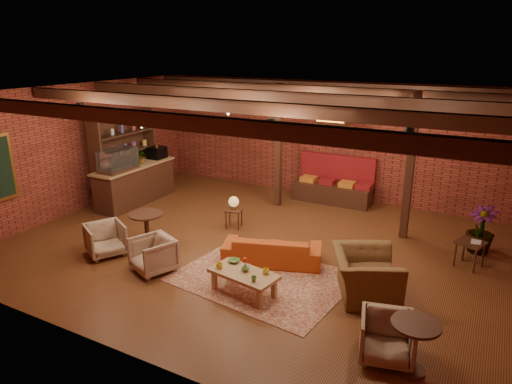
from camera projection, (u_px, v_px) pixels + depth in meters
The scene contains 27 objects.
floor at pixel (251, 245), 9.80m from camera, with size 10.00×10.00×0.00m, color #401E10.
ceiling at pixel (250, 94), 8.82m from camera, with size 10.00×8.00×0.02m, color black.
wall_back at pixel (320, 139), 12.67m from camera, with size 10.00×0.02×3.20m, color maroon.
wall_front at pixel (103, 245), 5.95m from camera, with size 10.00×0.02×3.20m, color maroon.
wall_left at pixel (78, 148), 11.56m from camera, with size 0.02×8.00×3.20m, color maroon.
ceiling_beams at pixel (250, 100), 8.86m from camera, with size 9.80×6.40×0.22m, color #311C10, non-canonical shape.
ceiling_pipe at pixel (284, 103), 10.27m from camera, with size 0.12×0.12×9.60m, color black.
post_left at pixel (278, 147), 11.76m from camera, with size 0.16×0.16×3.20m, color #311C10.
post_right at pixel (410, 168), 9.73m from camera, with size 0.16×0.16×3.20m, color #311C10.
service_counter at pixel (135, 174), 12.24m from camera, with size 0.80×2.50×1.60m, color #311C10, non-canonical shape.
plant_counter at pixel (141, 158), 12.23m from camera, with size 0.35×0.39×0.30m, color #337F33.
shelving_hutch at pixel (125, 157), 12.38m from camera, with size 0.52×2.00×2.40m, color #311C10, non-canonical shape.
banquette at pixel (333, 184), 12.36m from camera, with size 2.10×0.70×1.00m, color maroon, non-canonical shape.
service_sign at pixel (331, 118), 11.41m from camera, with size 0.86×0.06×0.30m, color orange.
ceiling_spotlights at pixel (250, 111), 8.92m from camera, with size 6.40×4.40×0.28m, color black, non-canonical shape.
rug at pixel (263, 278), 8.40m from camera, with size 3.01×2.30×0.01m, color maroon.
sofa at pixel (272, 249), 8.93m from camera, with size 1.91×0.75×0.56m, color #A84117.
coffee_table at pixel (243, 274), 7.79m from camera, with size 1.27×0.78×0.66m.
side_table_lamp at pixel (234, 204), 10.56m from camera, with size 0.45×0.45×0.77m.
round_table_left at pixel (147, 224), 9.59m from camera, with size 0.71×0.71×0.74m.
armchair_a at pixel (105, 238), 9.25m from camera, with size 0.71×0.67×0.73m, color #BDAA92.
armchair_b at pixel (153, 253), 8.57m from camera, with size 0.71×0.67×0.73m, color #BDAA92.
armchair_right at pixel (366, 268), 7.66m from camera, with size 1.20×0.78×1.05m, color brown.
side_table_book at pixel (471, 244), 8.70m from camera, with size 0.60×0.60×0.54m.
round_table_right at pixel (414, 340), 5.85m from camera, with size 0.63×0.63×0.74m.
armchair_far at pixel (387, 335), 6.15m from camera, with size 0.70×0.65×0.72m, color #BDAA92.
plant_tall at pixel (488, 183), 9.03m from camera, with size 1.67×1.67×2.98m, color #4C7F4C.
Camera 1 is at (4.34, -7.86, 4.09)m, focal length 32.00 mm.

